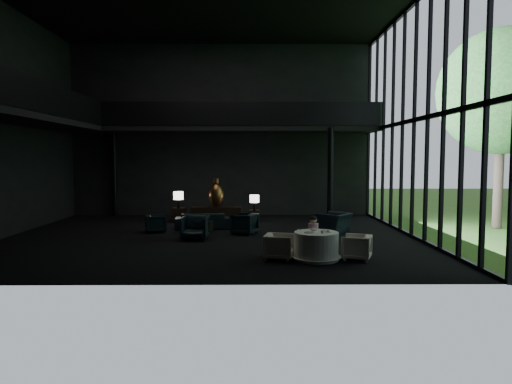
{
  "coord_description": "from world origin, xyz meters",
  "views": [
    {
      "loc": [
        1.43,
        -15.58,
        2.72
      ],
      "look_at": [
        1.57,
        0.5,
        1.51
      ],
      "focal_mm": 32.0,
      "sensor_mm": 36.0,
      "label": 1
    }
  ],
  "objects_px": {
    "console": "(216,215)",
    "lounge_armchair_east": "(244,222)",
    "side_table_left": "(179,215)",
    "dining_chair_west": "(279,246)",
    "dining_chair_north": "(312,241)",
    "sofa": "(203,218)",
    "window_armchair": "(334,219)",
    "table_lamp_left": "(178,196)",
    "dining_chair_east": "(357,247)",
    "lounge_armchair_west": "(156,223)",
    "side_table_right": "(254,216)",
    "child": "(313,227)",
    "coffee_table": "(199,227)",
    "bronze_urn": "(216,195)",
    "table_lamp_right": "(254,199)",
    "lounge_armchair_south": "(195,225)",
    "dining_table": "(316,248)"
  },
  "relations": [
    {
      "from": "bronze_urn",
      "to": "dining_chair_east",
      "type": "xyz_separation_m",
      "value": [
        4.3,
        -7.04,
        -0.83
      ]
    },
    {
      "from": "table_lamp_left",
      "to": "lounge_armchair_east",
      "type": "xyz_separation_m",
      "value": [
        2.82,
        -2.99,
        -0.67
      ]
    },
    {
      "from": "side_table_left",
      "to": "dining_chair_west",
      "type": "xyz_separation_m",
      "value": [
        3.83,
        -7.24,
        0.06
      ]
    },
    {
      "from": "coffee_table",
      "to": "dining_table",
      "type": "xyz_separation_m",
      "value": [
        3.66,
        -4.56,
        0.14
      ]
    },
    {
      "from": "side_table_left",
      "to": "window_armchair",
      "type": "relative_size",
      "value": 0.52
    },
    {
      "from": "lounge_armchair_east",
      "to": "table_lamp_left",
      "type": "bearing_deg",
      "value": -111.91
    },
    {
      "from": "sofa",
      "to": "lounge_armchair_south",
      "type": "relative_size",
      "value": 2.23
    },
    {
      "from": "dining_chair_north",
      "to": "sofa",
      "type": "bearing_deg",
      "value": -60.21
    },
    {
      "from": "dining_chair_east",
      "to": "dining_chair_west",
      "type": "relative_size",
      "value": 0.95
    },
    {
      "from": "lounge_armchair_west",
      "to": "coffee_table",
      "type": "xyz_separation_m",
      "value": [
        1.57,
        -0.04,
        -0.14
      ]
    },
    {
      "from": "lounge_armchair_west",
      "to": "dining_chair_north",
      "type": "height_order",
      "value": "lounge_armchair_west"
    },
    {
      "from": "side_table_right",
      "to": "coffee_table",
      "type": "bearing_deg",
      "value": -126.32
    },
    {
      "from": "console",
      "to": "bronze_urn",
      "type": "distance_m",
      "value": 0.84
    },
    {
      "from": "lounge_armchair_east",
      "to": "dining_chair_west",
      "type": "distance_m",
      "value": 4.19
    },
    {
      "from": "table_lamp_right",
      "to": "dining_table",
      "type": "distance_m",
      "value": 7.3
    },
    {
      "from": "lounge_armchair_west",
      "to": "coffee_table",
      "type": "bearing_deg",
      "value": -108.33
    },
    {
      "from": "dining_chair_west",
      "to": "dining_chair_north",
      "type": "bearing_deg",
      "value": -33.25
    },
    {
      "from": "lounge_armchair_east",
      "to": "dining_chair_east",
      "type": "xyz_separation_m",
      "value": [
        3.07,
        -4.13,
        -0.09
      ]
    },
    {
      "from": "dining_chair_north",
      "to": "child",
      "type": "height_order",
      "value": "child"
    },
    {
      "from": "coffee_table",
      "to": "sofa",
      "type": "bearing_deg",
      "value": 85.58
    },
    {
      "from": "side_table_left",
      "to": "table_lamp_left",
      "type": "height_order",
      "value": "table_lamp_left"
    },
    {
      "from": "bronze_urn",
      "to": "dining_table",
      "type": "distance_m",
      "value": 7.81
    },
    {
      "from": "side_table_right",
      "to": "lounge_armchair_east",
      "type": "xyz_separation_m",
      "value": [
        -0.38,
        -3.18,
        0.19
      ]
    },
    {
      "from": "console",
      "to": "side_table_left",
      "type": "xyz_separation_m",
      "value": [
        -1.6,
        0.27,
        -0.03
      ]
    },
    {
      "from": "child",
      "to": "dining_chair_west",
      "type": "bearing_deg",
      "value": 38.32
    },
    {
      "from": "bronze_urn",
      "to": "table_lamp_right",
      "type": "bearing_deg",
      "value": 0.81
    },
    {
      "from": "lounge_armchair_south",
      "to": "window_armchair",
      "type": "distance_m",
      "value": 5.05
    },
    {
      "from": "console",
      "to": "lounge_armchair_east",
      "type": "bearing_deg",
      "value": -67.17
    },
    {
      "from": "side_table_right",
      "to": "dining_chair_west",
      "type": "bearing_deg",
      "value": -85.05
    },
    {
      "from": "sofa",
      "to": "lounge_armchair_west",
      "type": "bearing_deg",
      "value": 23.34
    },
    {
      "from": "console",
      "to": "dining_table",
      "type": "relative_size",
      "value": 1.57
    },
    {
      "from": "coffee_table",
      "to": "table_lamp_left",
      "type": "bearing_deg",
      "value": 113.92
    },
    {
      "from": "lounge_armchair_east",
      "to": "dining_chair_north",
      "type": "height_order",
      "value": "lounge_armchair_east"
    },
    {
      "from": "lounge_armchair_east",
      "to": "window_armchair",
      "type": "relative_size",
      "value": 0.75
    },
    {
      "from": "lounge_armchair_south",
      "to": "dining_chair_west",
      "type": "xyz_separation_m",
      "value": [
        2.62,
        -2.95,
        -0.12
      ]
    },
    {
      "from": "sofa",
      "to": "window_armchair",
      "type": "xyz_separation_m",
      "value": [
        4.86,
        -1.05,
        0.09
      ]
    },
    {
      "from": "child",
      "to": "side_table_right",
      "type": "bearing_deg",
      "value": -75.59
    },
    {
      "from": "side_table_left",
      "to": "dining_chair_west",
      "type": "distance_m",
      "value": 8.19
    },
    {
      "from": "side_table_right",
      "to": "dining_chair_east",
      "type": "relative_size",
      "value": 0.72
    },
    {
      "from": "dining_chair_east",
      "to": "child",
      "type": "xyz_separation_m",
      "value": [
        -1.04,
        0.88,
        0.4
      ]
    },
    {
      "from": "dining_table",
      "to": "dining_chair_north",
      "type": "distance_m",
      "value": 1.09
    },
    {
      "from": "console",
      "to": "table_lamp_right",
      "type": "relative_size",
      "value": 3.15
    },
    {
      "from": "lounge_armchair_east",
      "to": "child",
      "type": "bearing_deg",
      "value": 56.67
    },
    {
      "from": "lounge_armchair_east",
      "to": "lounge_armchair_south",
      "type": "distance_m",
      "value": 1.97
    },
    {
      "from": "table_lamp_left",
      "to": "lounge_armchair_south",
      "type": "distance_m",
      "value": 4.32
    },
    {
      "from": "table_lamp_right",
      "to": "lounge_armchair_west",
      "type": "height_order",
      "value": "table_lamp_right"
    },
    {
      "from": "dining_chair_north",
      "to": "dining_chair_west",
      "type": "distance_m",
      "value": 1.42
    },
    {
      "from": "lounge_armchair_west",
      "to": "lounge_armchair_east",
      "type": "distance_m",
      "value": 3.27
    },
    {
      "from": "lounge_armchair_west",
      "to": "dining_chair_east",
      "type": "xyz_separation_m",
      "value": [
        6.31,
        -4.57,
        0.02
      ]
    },
    {
      "from": "lounge_armchair_west",
      "to": "coffee_table",
      "type": "height_order",
      "value": "lounge_armchair_west"
    }
  ]
}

